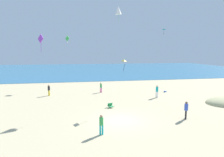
# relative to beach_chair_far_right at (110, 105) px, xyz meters

# --- Properties ---
(ground_plane) EXTENTS (120.00, 120.00, 0.00)m
(ground_plane) POSITION_rel_beach_chair_far_right_xyz_m (0.36, 5.86, -0.24)
(ground_plane) COLOR #C6B58C
(ocean_water) EXTENTS (120.00, 60.00, 0.05)m
(ocean_water) POSITION_rel_beach_chair_far_right_xyz_m (0.36, 48.95, -0.22)
(ocean_water) COLOR teal
(ocean_water) RESTS_ON ground_plane
(beach_chair_far_right) EXTENTS (0.71, 0.68, 0.52)m
(beach_chair_far_right) POSITION_rel_beach_chair_far_right_xyz_m (0.00, 0.00, 0.00)
(beach_chair_far_right) COLOR #2D9956
(beach_chair_far_right) RESTS_ON ground_plane
(cooler_box) EXTENTS (0.57, 0.56, 0.22)m
(cooler_box) POSITION_rel_beach_chair_far_right_xyz_m (10.02, 6.74, -0.13)
(cooler_box) COLOR #2D56B7
(cooler_box) RESTS_ON ground_plane
(person_0) EXTENTS (0.46, 0.46, 1.62)m
(person_0) POSITION_rel_beach_chair_far_right_xyz_m (-7.98, 7.25, 0.69)
(person_0) COLOR yellow
(person_0) RESTS_ON ground_plane
(person_1) EXTENTS (0.41, 0.41, 1.76)m
(person_1) POSITION_rel_beach_chair_far_right_xyz_m (7.18, 3.48, 0.77)
(person_1) COLOR white
(person_1) RESTS_ON ground_plane
(person_2) EXTENTS (0.33, 0.33, 1.60)m
(person_2) POSITION_rel_beach_chair_far_right_xyz_m (-1.81, -6.78, 0.68)
(person_2) COLOR #19ADB2
(person_2) RESTS_ON ground_plane
(person_3) EXTENTS (0.40, 0.40, 1.57)m
(person_3) POSITION_rel_beach_chair_far_right_xyz_m (-0.21, 8.14, 0.66)
(person_3) COLOR #D8599E
(person_3) RESTS_ON ground_plane
(person_4) EXTENTS (0.46, 0.46, 1.72)m
(person_4) POSITION_rel_beach_chair_far_right_xyz_m (6.52, -4.79, 0.75)
(person_4) COLOR black
(person_4) RESTS_ON ground_plane
(kite_teal) EXTENTS (0.53, 0.52, 0.98)m
(kite_teal) POSITION_rel_beach_chair_far_right_xyz_m (9.41, 6.84, 9.57)
(kite_teal) COLOR #1EADAD
(kite_white) EXTENTS (1.03, 1.10, 1.69)m
(kite_white) POSITION_rel_beach_chair_far_right_xyz_m (1.35, 2.32, 11.09)
(kite_white) COLOR white
(kite_green) EXTENTS (0.73, 0.79, 1.34)m
(kite_green) POSITION_rel_beach_chair_far_right_xyz_m (-5.55, 13.91, 8.52)
(kite_green) COLOR green
(kite_yellow) EXTENTS (0.54, 0.68, 1.33)m
(kite_yellow) POSITION_rel_beach_chair_far_right_xyz_m (1.32, -1.00, 5.21)
(kite_yellow) COLOR yellow
(kite_purple) EXTENTS (0.54, 0.55, 1.44)m
(kite_purple) POSITION_rel_beach_chair_far_right_xyz_m (-6.41, -4.31, 7.14)
(kite_purple) COLOR purple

